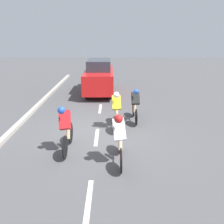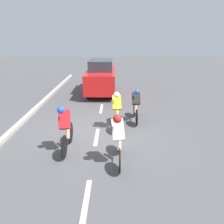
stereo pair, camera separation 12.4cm
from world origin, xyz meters
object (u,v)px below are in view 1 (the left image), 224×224
cyclist_black (135,104)px  support_car (99,77)px  cyclist_white (120,137)px  cyclist_red (66,127)px  cyclist_yellow (117,109)px

cyclist_black → support_car: size_ratio=0.38×
cyclist_white → cyclist_red: bearing=-23.9°
cyclist_black → support_car: bearing=-70.8°
cyclist_red → cyclist_yellow: bearing=-132.0°
cyclist_black → support_car: support_car is taller
cyclist_yellow → support_car: bearing=-80.8°
cyclist_yellow → cyclist_white: bearing=90.1°
cyclist_red → support_car: support_car is taller
cyclist_yellow → cyclist_black: (-0.80, -0.73, -0.03)m
cyclist_red → cyclist_black: size_ratio=0.99×
cyclist_yellow → cyclist_white: (-0.01, 2.49, 0.04)m
cyclist_red → support_car: size_ratio=0.38×
cyclist_yellow → cyclist_red: cyclist_red is taller
support_car → cyclist_red: bearing=84.6°
cyclist_white → cyclist_yellow: bearing=-89.9°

